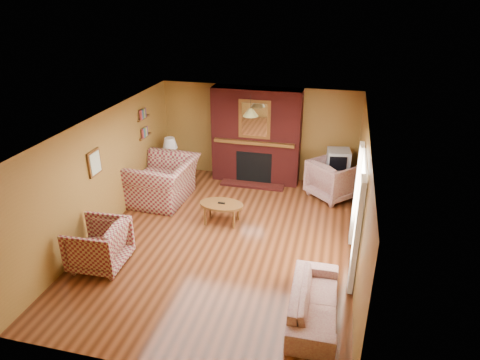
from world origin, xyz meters
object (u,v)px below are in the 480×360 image
(floral_armchair, at_px, (334,179))
(coffee_table, at_px, (222,206))
(plaid_loveseat, at_px, (163,181))
(floral_sofa, at_px, (314,302))
(crt_tv, at_px, (338,160))
(fireplace, at_px, (256,137))
(plaid_armchair, at_px, (99,245))
(table_lamp, at_px, (170,148))
(tv_stand, at_px, (336,180))
(side_table, at_px, (172,171))

(floral_armchair, relative_size, coffee_table, 1.08)
(plaid_loveseat, bearing_deg, floral_sofa, 52.84)
(coffee_table, distance_m, crt_tv, 3.16)
(fireplace, height_order, plaid_armchair, fireplace)
(plaid_loveseat, bearing_deg, table_lamp, -164.84)
(floral_sofa, relative_size, floral_armchair, 1.76)
(floral_sofa, height_order, coffee_table, floral_sofa)
(tv_stand, bearing_deg, coffee_table, -138.27)
(fireplace, distance_m, tv_stand, 2.24)
(plaid_armchair, bearing_deg, floral_sofa, 81.79)
(fireplace, relative_size, table_lamp, 3.85)
(floral_armchair, relative_size, tv_stand, 1.69)
(floral_armchair, bearing_deg, tv_stand, -58.92)
(fireplace, bearing_deg, floral_armchair, -13.97)
(table_lamp, height_order, crt_tv, table_lamp)
(fireplace, bearing_deg, floral_sofa, -67.95)
(side_table, bearing_deg, coffee_table, -43.79)
(coffee_table, bearing_deg, floral_sofa, -47.93)
(floral_sofa, distance_m, table_lamp, 5.80)
(coffee_table, xyz_separation_m, crt_tv, (2.30, 2.12, 0.44))
(side_table, bearing_deg, table_lamp, 0.00)
(fireplace, distance_m, side_table, 2.35)
(coffee_table, relative_size, side_table, 1.75)
(side_table, bearing_deg, floral_armchair, 0.57)
(plaid_armchair, distance_m, floral_armchair, 5.48)
(floral_armchair, relative_size, crt_tv, 1.73)
(crt_tv, bearing_deg, plaid_loveseat, -159.90)
(floral_sofa, relative_size, side_table, 3.33)
(plaid_loveseat, height_order, coffee_table, plaid_loveseat)
(coffee_table, relative_size, tv_stand, 1.56)
(fireplace, bearing_deg, plaid_loveseat, -138.83)
(plaid_loveseat, relative_size, crt_tv, 2.62)
(floral_sofa, relative_size, coffee_table, 1.90)
(crt_tv, bearing_deg, floral_armchair, -101.87)
(floral_armchair, distance_m, coffee_table, 2.88)
(fireplace, xyz_separation_m, plaid_loveseat, (-1.85, -1.62, -0.68))
(plaid_armchair, distance_m, tv_stand, 5.74)
(tv_stand, bearing_deg, plaid_armchair, -135.20)
(coffee_table, distance_m, tv_stand, 3.13)
(floral_sofa, xyz_separation_m, table_lamp, (-4.00, 4.16, 0.62))
(table_lamp, xyz_separation_m, crt_tv, (4.15, 0.34, -0.04))
(table_lamp, bearing_deg, side_table, 0.00)
(fireplace, distance_m, table_lamp, 2.19)
(fireplace, bearing_deg, crt_tv, -5.30)
(crt_tv, bearing_deg, table_lamp, -175.26)
(plaid_loveseat, height_order, plaid_armchair, plaid_loveseat)
(plaid_loveseat, relative_size, table_lamp, 2.46)
(tv_stand, distance_m, crt_tv, 0.54)
(side_table, bearing_deg, fireplace, 14.29)
(plaid_loveseat, xyz_separation_m, side_table, (-0.25, 1.08, -0.23))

